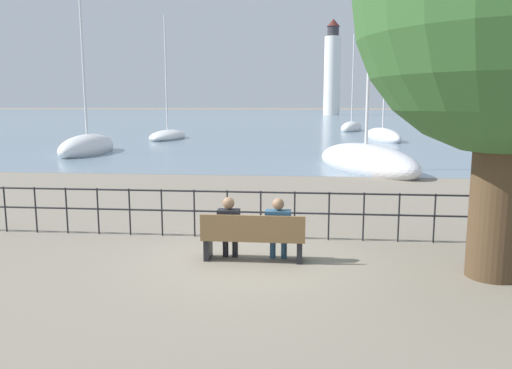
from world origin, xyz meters
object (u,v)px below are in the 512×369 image
at_px(sailboat_0, 168,136).
at_px(seated_person_left, 229,225).
at_px(sailboat_3, 383,136).
at_px(sailboat_5, 351,128).
at_px(park_bench, 253,238).
at_px(sailboat_4, 365,162).
at_px(harbor_lighthouse, 332,71).
at_px(seated_person_right, 278,226).
at_px(sailboat_1, 88,147).

bearing_deg(sailboat_0, seated_person_left, -71.41).
distance_m(sailboat_3, sailboat_5, 14.65).
distance_m(park_bench, sailboat_4, 14.10).
bearing_deg(park_bench, seated_person_left, 170.18).
bearing_deg(harbor_lighthouse, seated_person_left, -93.68).
height_order(park_bench, sailboat_4, sailboat_4).
height_order(park_bench, seated_person_right, seated_person_right).
bearing_deg(sailboat_1, sailboat_5, 54.26).
bearing_deg(sailboat_1, sailboat_4, -24.64).
bearing_deg(sailboat_0, sailboat_3, 2.46).
distance_m(seated_person_left, sailboat_3, 34.25).
bearing_deg(park_bench, sailboat_3, 77.58).
xyz_separation_m(seated_person_left, harbor_lighthouse, (9.06, 141.11, 12.06)).
xyz_separation_m(seated_person_left, seated_person_right, (0.92, -0.00, -0.00)).
xyz_separation_m(park_bench, sailboat_0, (-10.79, 33.01, -0.16)).
bearing_deg(sailboat_5, seated_person_right, -78.77).
height_order(sailboat_4, sailboat_5, sailboat_4).
relative_size(seated_person_right, harbor_lighthouse, 0.04).
bearing_deg(harbor_lighthouse, sailboat_1, -99.68).
height_order(seated_person_right, sailboat_3, sailboat_3).
distance_m(park_bench, sailboat_3, 34.22).
bearing_deg(harbor_lighthouse, park_bench, -93.49).
xyz_separation_m(seated_person_right, sailboat_4, (3.18, 13.54, -0.28)).
height_order(seated_person_right, sailboat_1, sailboat_1).
xyz_separation_m(sailboat_0, sailboat_5, (16.91, 15.00, 0.09)).
height_order(sailboat_5, harbor_lighthouse, harbor_lighthouse).
xyz_separation_m(seated_person_left, sailboat_0, (-10.33, 32.93, -0.39)).
xyz_separation_m(sailboat_5, harbor_lighthouse, (2.49, 93.18, 12.36)).
distance_m(seated_person_left, seated_person_right, 0.92).
relative_size(park_bench, seated_person_left, 1.61).
xyz_separation_m(seated_person_right, sailboat_5, (5.66, 47.94, -0.30)).
bearing_deg(sailboat_5, park_bench, -79.30).
distance_m(sailboat_0, sailboat_1, 13.15).
xyz_separation_m(park_bench, sailboat_5, (6.12, 48.01, -0.07)).
height_order(seated_person_right, sailboat_0, sailboat_0).
xyz_separation_m(seated_person_left, sailboat_4, (4.11, 13.54, -0.28)).
xyz_separation_m(seated_person_right, sailboat_0, (-11.25, 32.94, -0.39)).
relative_size(sailboat_0, sailboat_3, 1.01).
bearing_deg(park_bench, seated_person_right, 9.61).
bearing_deg(sailboat_4, sailboat_5, 61.94).
bearing_deg(sailboat_4, seated_person_right, -127.18).
xyz_separation_m(seated_person_right, sailboat_1, (-12.55, 19.85, -0.28)).
xyz_separation_m(sailboat_4, sailboat_5, (2.47, 34.40, -0.01)).
bearing_deg(sailboat_0, park_bench, -70.72).
height_order(sailboat_0, sailboat_1, sailboat_1).
bearing_deg(sailboat_3, sailboat_0, 172.08).
distance_m(sailboat_0, sailboat_4, 24.18).
height_order(park_bench, sailboat_5, sailboat_5).
relative_size(seated_person_right, sailboat_4, 0.10).
xyz_separation_m(seated_person_left, sailboat_1, (-11.63, 19.85, -0.28)).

